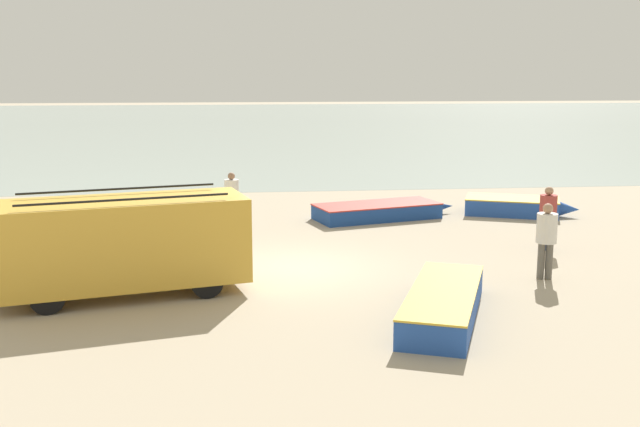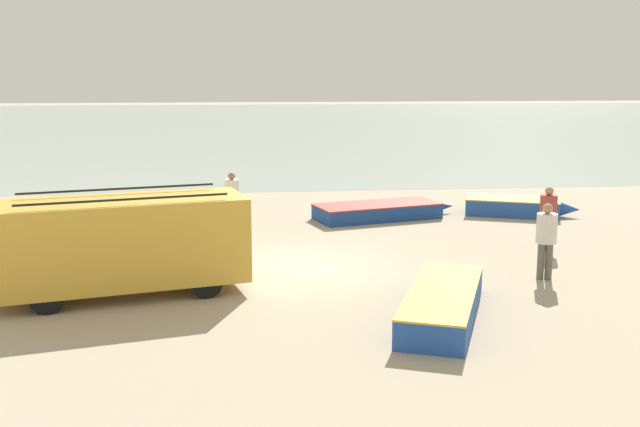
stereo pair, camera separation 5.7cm
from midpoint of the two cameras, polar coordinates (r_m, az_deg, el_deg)
ground_plane at (r=18.67m, az=-1.96°, el=-4.22°), size 200.00×200.00×0.00m
sea_water at (r=70.16m, az=-4.97°, el=6.84°), size 120.00×80.00×0.01m
parked_van at (r=16.80m, az=-14.74°, el=-2.13°), size 5.63×3.11×2.27m
fishing_rowboat_0 at (r=24.97m, az=4.71°, el=0.20°), size 5.08×2.69×0.51m
fishing_rowboat_1 at (r=15.32m, az=9.50°, el=-6.60°), size 2.74×5.04×0.59m
fishing_rowboat_2 at (r=26.43m, az=14.75°, el=0.54°), size 3.86×2.64×0.57m
fishing_rowboat_3 at (r=22.18m, az=-17.26°, el=-1.45°), size 2.40×4.40×0.63m
fisherman_1 at (r=21.28m, az=17.07°, el=0.08°), size 0.46×0.46×1.76m
fisherman_2 at (r=18.26m, az=16.95°, el=-1.53°), size 0.48×0.48×1.82m
fisherman_3 at (r=23.68m, az=-6.65°, el=1.47°), size 0.45×0.45×1.71m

